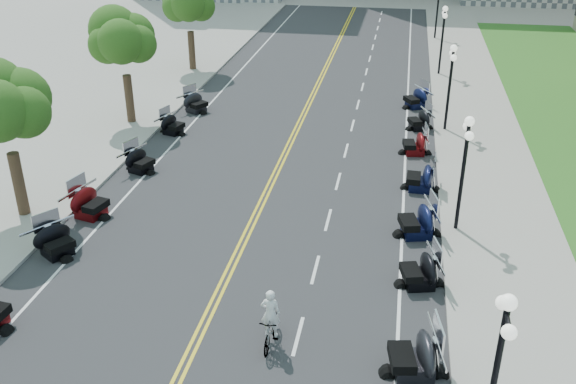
{
  "coord_description": "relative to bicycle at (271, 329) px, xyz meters",
  "views": [
    {
      "loc": [
        5.83,
        -20.43,
        13.44
      ],
      "look_at": [
        1.71,
        2.41,
        2.0
      ],
      "focal_mm": 40.0,
      "sensor_mm": 36.0,
      "label": 1
    }
  ],
  "objects": [
    {
      "name": "lane_dash_6",
      "position": [
        0.8,
        4.52,
        -0.56
      ],
      "size": [
        0.12,
        2.0,
        0.0
      ],
      "primitive_type": "cube",
      "color": "white",
      "rests_on": "road"
    },
    {
      "name": "motorcycle_s_8",
      "position": [
        -9.36,
        17.31,
        0.05
      ],
      "size": [
        2.22,
        2.22,
        1.24
      ],
      "primitive_type": null,
      "rotation": [
        0.0,
        0.0,
        1.27
      ],
      "color": "black",
      "rests_on": "road"
    },
    {
      "name": "lane_dash_18",
      "position": [
        0.8,
        52.52,
        -0.56
      ],
      "size": [
        0.12,
        2.0,
        0.0
      ],
      "primitive_type": "cube",
      "color": "white",
      "rests_on": "road"
    },
    {
      "name": "motorcycle_s_9",
      "position": [
        -9.2,
        21.25,
        0.1
      ],
      "size": [
        2.63,
        2.63,
        1.34
      ],
      "primitive_type": null,
      "rotation": [
        0.0,
        0.0,
        1.02
      ],
      "color": "black",
      "rests_on": "road"
    },
    {
      "name": "edge_line_south",
      "position": [
        -8.8,
        14.52,
        -0.56
      ],
      "size": [
        0.12,
        90.0,
        0.0
      ],
      "primitive_type": "cube",
      "color": "white",
      "rests_on": "road"
    },
    {
      "name": "motorcycle_n_9",
      "position": [
        4.71,
        20.59,
        0.07
      ],
      "size": [
        2.38,
        2.38,
        1.28
      ],
      "primitive_type": null,
      "rotation": [
        0.0,
        0.0,
        -1.18
      ],
      "color": "black",
      "rests_on": "road"
    },
    {
      "name": "edge_line_north",
      "position": [
        4.0,
        14.52,
        -0.56
      ],
      "size": [
        0.12,
        90.0,
        0.0
      ],
      "primitive_type": "cube",
      "color": "white",
      "rests_on": "road"
    },
    {
      "name": "motorcycle_s_7",
      "position": [
        -9.17,
        11.92,
        0.08
      ],
      "size": [
        2.41,
        2.41,
        1.3
      ],
      "primitive_type": null,
      "rotation": [
        0.0,
        0.0,
        1.2
      ],
      "color": "black",
      "rests_on": "road"
    },
    {
      "name": "lane_dash_14",
      "position": [
        0.8,
        36.52,
        -0.56
      ],
      "size": [
        0.12,
        2.0,
        0.0
      ],
      "primitive_type": "cube",
      "color": "white",
      "rests_on": "road"
    },
    {
      "name": "motorcycle_n_5",
      "position": [
        4.65,
        4.18,
        0.13
      ],
      "size": [
        2.44,
        2.44,
        1.4
      ],
      "primitive_type": null,
      "rotation": [
        0.0,
        0.0,
        -1.32
      ],
      "color": "black",
      "rests_on": "road"
    },
    {
      "name": "street_lamp_4",
      "position": [
        6.2,
        32.52,
        2.03
      ],
      "size": [
        0.5,
        1.2,
        4.9
      ],
      "primitive_type": null,
      "color": "black",
      "rests_on": "sidewalk_north"
    },
    {
      "name": "lane_dash_10",
      "position": [
        0.8,
        20.52,
        -0.56
      ],
      "size": [
        0.12,
        2.0,
        0.0
      ],
      "primitive_type": "cube",
      "color": "white",
      "rests_on": "road"
    },
    {
      "name": "lane_dash_17",
      "position": [
        0.8,
        48.52,
        -0.56
      ],
      "size": [
        0.12,
        2.0,
        0.0
      ],
      "primitive_type": "cube",
      "color": "white",
      "rests_on": "road"
    },
    {
      "name": "lane_dash_13",
      "position": [
        0.8,
        32.52,
        -0.56
      ],
      "size": [
        0.12,
        2.0,
        0.0
      ],
      "primitive_type": "cube",
      "color": "white",
      "rests_on": "road"
    },
    {
      "name": "tree_4",
      "position": [
        -12.4,
        30.52,
        4.18
      ],
      "size": [
        4.8,
        4.8,
        9.2
      ],
      "primitive_type": null,
      "color": "#235619",
      "rests_on": "sidewalk_south"
    },
    {
      "name": "tree_3",
      "position": [
        -12.4,
        18.52,
        4.18
      ],
      "size": [
        4.8,
        4.8,
        9.2
      ],
      "primitive_type": null,
      "color": "#235619",
      "rests_on": "sidewalk_south"
    },
    {
      "name": "road",
      "position": [
        -2.4,
        14.52,
        -0.57
      ],
      "size": [
        16.0,
        90.0,
        0.01
      ],
      "primitive_type": "cube",
      "color": "#333335",
      "rests_on": "ground"
    },
    {
      "name": "sidewalk_north",
      "position": [
        8.1,
        14.52,
        -0.49
      ],
      "size": [
        5.0,
        90.0,
        0.15
      ],
      "primitive_type": "cube",
      "color": "#9E9991",
      "rests_on": "ground"
    },
    {
      "name": "motorcycle_n_8",
      "position": [
        4.46,
        16.73,
        0.1
      ],
      "size": [
        2.17,
        2.17,
        1.35
      ],
      "primitive_type": null,
      "rotation": [
        0.0,
        0.0,
        -1.43
      ],
      "color": "#590A0C",
      "rests_on": "road"
    },
    {
      "name": "motorcycle_n_7",
      "position": [
        4.73,
        12.3,
        0.15
      ],
      "size": [
        2.13,
        2.13,
        1.43
      ],
      "primitive_type": null,
      "rotation": [
        0.0,
        0.0,
        -1.61
      ],
      "color": "black",
      "rests_on": "road"
    },
    {
      "name": "lane_dash_8",
      "position": [
        0.8,
        12.52,
        -0.56
      ],
      "size": [
        0.12,
        2.0,
        0.0
      ],
      "primitive_type": "cube",
      "color": "white",
      "rests_on": "road"
    },
    {
      "name": "motorcycle_s_6",
      "position": [
        -9.52,
        7.02,
        0.16
      ],
      "size": [
        2.52,
        2.52,
        1.46
      ],
      "primitive_type": null,
      "rotation": [
        0.0,
        0.0,
        1.33
      ],
      "color": "#590A0C",
      "rests_on": "road"
    },
    {
      "name": "bicycle",
      "position": [
        0.0,
        0.0,
        0.0
      ],
      "size": [
        0.56,
        1.9,
        1.14
      ],
      "primitive_type": "imported",
      "rotation": [
        0.0,
        0.0,
        -0.01
      ],
      "color": "#A51414",
      "rests_on": "road"
    },
    {
      "name": "lane_dash_16",
      "position": [
        0.8,
        44.52,
        -0.56
      ],
      "size": [
        0.12,
        2.0,
        0.0
      ],
      "primitive_type": "cube",
      "color": "white",
      "rests_on": "road"
    },
    {
      "name": "ground",
      "position": [
        -2.4,
        4.52,
        -0.57
      ],
      "size": [
        160.0,
        160.0,
        0.0
      ],
      "primitive_type": "plane",
      "color": "gray"
    },
    {
      "name": "lane_dash_15",
      "position": [
        0.8,
        40.52,
        -0.56
      ],
      "size": [
        0.12,
        2.0,
        0.0
      ],
      "primitive_type": "cube",
      "color": "white",
      "rests_on": "road"
    },
    {
      "name": "street_lamp_2",
      "position": [
        6.2,
        8.52,
        2.03
      ],
      "size": [
        0.5,
        1.2,
        4.9
      ],
      "primitive_type": null,
      "color": "black",
      "rests_on": "sidewalk_north"
    },
    {
      "name": "street_lamp_3",
      "position": [
        6.2,
        20.52,
        2.03
      ],
      "size": [
        0.5,
        1.2,
        4.9
      ],
      "primitive_type": null,
      "color": "black",
      "rests_on": "sidewalk_north"
    },
    {
      "name": "lane_dash_9",
      "position": [
        0.8,
        16.52,
        -0.56
      ],
      "size": [
        0.12,
        2.0,
        0.0
      ],
      "primitive_type": "cube",
      "color": "white",
      "rests_on": "road"
    },
    {
      "name": "lane_dash_11",
      "position": [
        0.8,
        24.52,
        -0.56
      ],
      "size": [
        0.12,
        2.0,
        0.0
      ],
      "primitive_type": "cube",
      "color": "white",
      "rests_on": "road"
    },
    {
      "name": "lane_dash_7",
      "position": [
        0.8,
        8.52,
        -0.56
      ],
      "size": [
        0.12,
        2.0,
        0.0
      ],
      "primitive_type": "cube",
      "color": "white",
      "rests_on": "road"
    },
    {
      "name": "tree_2",
      "position": [
        -12.4,
        6.52,
        4.18
      ],
      "size": [
        4.8,
        4.8,
        9.2
      ],
      "primitive_type": null,
      "color": "#235619",
      "rests_on": "sidewalk_south"
    },
    {
      "name": "street_lamp_5",
      "position": [
        6.2,
        44.52,
        2.03
      ],
      "size": [
        0.5,
        1.2,
        4.9
      ],
      "primitive_type": null,
      "color": "black",
      "rests_on": "sidewalk_north"
    },
    {
      "name": "centerline_yellow_a",
      "position": [
        -2.52,
        14.52,
        -0.56
      ],
      "size": [
        0.12,
        90.0,
        0.0
      ],
      "primitive_type": "cube",
      "color": "yellow",
      "rests_on": "road"
    },
    {
      "name": "motorcycle_s_5",
      "position": [
        -9.38,
        3.78,
        0.12
      ],
      "size": [
        2.73,
        2.73,
        1.38
      ],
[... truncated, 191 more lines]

